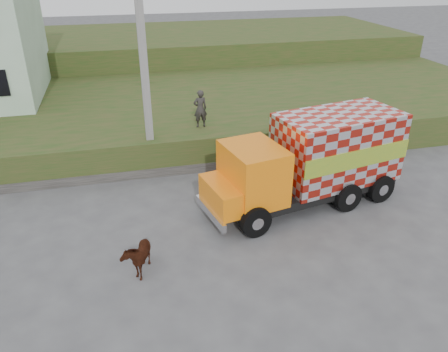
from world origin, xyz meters
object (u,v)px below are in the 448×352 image
object	(u,v)px
utility_pole	(145,77)
cow	(138,254)
pedestrian	(200,109)
cargo_truck	(314,160)

from	to	relation	value
utility_pole	cow	xyz separation A→B (m)	(-1.03, -6.53, -3.50)
cow	utility_pole	bearing A→B (deg)	100.26
utility_pole	pedestrian	xyz separation A→B (m)	(2.32, 0.90, -1.75)
cow	pedestrian	size ratio (longest dim) A/B	0.82
utility_pole	pedestrian	world-z (taller)	utility_pole
cargo_truck	cow	xyz separation A→B (m)	(-6.56, -2.58, -1.12)
cargo_truck	cow	bearing A→B (deg)	-169.92
utility_pole	pedestrian	size ratio (longest dim) A/B	4.83
cargo_truck	pedestrian	bearing A→B (deg)	112.10
utility_pole	pedestrian	bearing A→B (deg)	21.22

